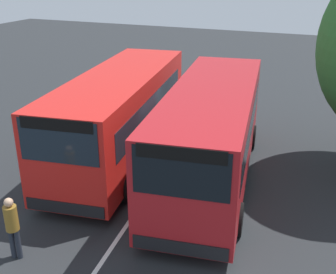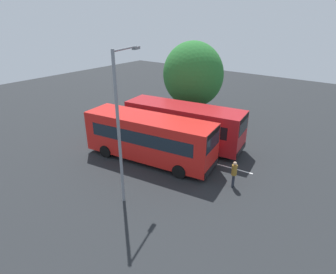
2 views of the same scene
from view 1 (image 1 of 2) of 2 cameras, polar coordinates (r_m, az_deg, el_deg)
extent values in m
plane|color=#232628|center=(15.13, -0.19, -4.00)|extent=(65.53, 65.53, 0.00)
cube|color=red|center=(15.35, -6.46, 3.28)|extent=(9.47, 3.86, 2.83)
cube|color=#19232D|center=(11.20, -14.53, -0.59)|extent=(0.45, 2.21, 1.19)
cube|color=#19232D|center=(14.87, -2.05, 4.16)|extent=(7.65, 1.23, 0.91)
cube|color=#19232D|center=(15.69, -10.74, 4.77)|extent=(7.65, 1.23, 0.91)
cube|color=black|center=(11.02, -14.82, 1.64)|extent=(0.40, 2.01, 0.32)
cube|color=black|center=(12.06, -13.69, -9.23)|extent=(0.44, 2.30, 0.36)
cylinder|color=black|center=(12.96, -5.63, -6.69)|extent=(0.94, 0.41, 0.91)
cylinder|color=black|center=(13.88, -15.06, -5.34)|extent=(0.94, 0.41, 0.91)
cylinder|color=black|center=(18.10, 0.45, 2.16)|extent=(0.94, 0.41, 0.91)
cylinder|color=black|center=(18.77, -6.69, 2.75)|extent=(0.94, 0.41, 0.91)
cube|color=#AD191E|center=(13.68, 5.84, 0.87)|extent=(9.47, 3.83, 2.83)
cube|color=black|center=(9.27, 1.79, -4.86)|extent=(0.44, 2.21, 1.19)
cube|color=black|center=(13.46, 11.08, 1.73)|extent=(7.65, 1.21, 0.91)
cube|color=black|center=(13.77, 0.84, 2.64)|extent=(7.65, 1.21, 0.91)
cube|color=black|center=(9.04, 1.80, -2.24)|extent=(0.39, 2.01, 0.32)
cube|color=black|center=(10.29, 1.62, -14.66)|extent=(0.44, 2.30, 0.36)
cylinder|color=black|center=(11.55, 9.35, -10.89)|extent=(0.94, 0.41, 0.91)
cylinder|color=black|center=(11.90, -2.36, -9.48)|extent=(0.94, 0.41, 0.91)
cylinder|color=black|center=(16.79, 11.23, 0.03)|extent=(0.94, 0.41, 0.91)
cylinder|color=black|center=(17.03, 3.17, 0.78)|extent=(0.94, 0.41, 0.91)
cylinder|color=#232833|center=(11.30, -20.27, -13.29)|extent=(0.13, 0.13, 0.81)
cylinder|color=#232833|center=(11.23, -19.55, -13.44)|extent=(0.13, 0.13, 0.81)
cylinder|color=olive|center=(10.87, -20.42, -10.23)|extent=(0.38, 0.38, 0.64)
sphere|color=tan|center=(10.65, -20.74, -8.27)|extent=(0.22, 0.22, 0.22)
cube|color=silver|center=(15.13, -0.19, -3.99)|extent=(12.93, 1.40, 0.01)
camera|label=2|loc=(20.49, -69.28, 16.35)|focal=29.89mm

